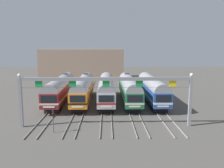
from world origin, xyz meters
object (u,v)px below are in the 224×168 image
(yard_signal_mast, at_px, (53,117))
(commuter_train_maroon, at_px, (60,88))
(catenary_gantry, at_px, (106,87))
(commuter_train_green, at_px, (129,88))
(commuter_train_orange, at_px, (83,88))
(commuter_train_blue, at_px, (152,88))
(commuter_train_stainless, at_px, (106,88))

(yard_signal_mast, bearing_deg, commuter_train_maroon, 97.75)
(catenary_gantry, xyz_separation_m, yard_signal_mast, (-6.39, -2.15, -3.35))
(yard_signal_mast, bearing_deg, commuter_train_green, 55.77)
(commuter_train_orange, bearing_deg, catenary_gantry, -72.49)
(commuter_train_green, bearing_deg, commuter_train_blue, -0.06)
(commuter_train_blue, xyz_separation_m, catenary_gantry, (-8.52, -13.49, 2.58))
(commuter_train_blue, height_order, catenary_gantry, catenary_gantry)
(commuter_train_maroon, bearing_deg, commuter_train_green, 0.00)
(commuter_train_maroon, height_order, commuter_train_orange, same)
(commuter_train_orange, distance_m, catenary_gantry, 14.39)
(commuter_train_stainless, bearing_deg, commuter_train_green, 0.06)
(commuter_train_maroon, distance_m, yard_signal_mast, 15.81)
(commuter_train_stainless, relative_size, yard_signal_mast, 6.62)
(commuter_train_maroon, relative_size, commuter_train_stainless, 1.00)
(commuter_train_green, relative_size, commuter_train_blue, 1.00)
(commuter_train_orange, distance_m, commuter_train_blue, 12.77)
(commuter_train_orange, bearing_deg, commuter_train_green, 0.00)
(commuter_train_stainless, relative_size, catenary_gantry, 0.81)
(catenary_gantry, distance_m, yard_signal_mast, 7.53)
(commuter_train_stainless, bearing_deg, yard_signal_mast, -112.21)
(commuter_train_maroon, distance_m, commuter_train_stainless, 8.52)
(commuter_train_stainless, bearing_deg, commuter_train_orange, 179.94)
(commuter_train_orange, height_order, commuter_train_green, same)
(commuter_train_orange, height_order, commuter_train_stainless, commuter_train_orange)
(commuter_train_maroon, xyz_separation_m, commuter_train_blue, (17.03, -0.00, -0.00))
(commuter_train_maroon, distance_m, catenary_gantry, 16.17)
(commuter_train_orange, distance_m, yard_signal_mast, 15.81)
(catenary_gantry, bearing_deg, commuter_train_stainless, 90.00)
(commuter_train_maroon, relative_size, yard_signal_mast, 6.62)
(commuter_train_blue, bearing_deg, yard_signal_mast, -133.61)
(yard_signal_mast, bearing_deg, catenary_gantry, 18.61)
(commuter_train_maroon, bearing_deg, commuter_train_blue, -0.01)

